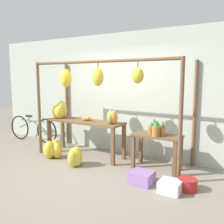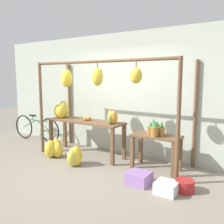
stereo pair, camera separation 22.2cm
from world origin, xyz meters
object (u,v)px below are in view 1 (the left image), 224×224
papaya_pile (112,118)px  fruit_crate_purple (170,187)px  banana_pile_on_table (60,111)px  banana_pile_ground_right (75,157)px  parked_bicycle (33,129)px  fruit_crate_white (142,178)px  blue_bucket (188,184)px  pineapple_cluster (156,129)px  banana_pile_ground_left (53,149)px  orange_pile (87,119)px

papaya_pile → fruit_crate_purple: papaya_pile is taller
banana_pile_on_table → banana_pile_ground_right: size_ratio=1.16×
parked_bicycle → fruit_crate_white: bearing=-14.4°
blue_bucket → banana_pile_ground_right: bearing=-177.9°
pineapple_cluster → banana_pile_ground_right: pineapple_cluster is taller
pineapple_cluster → papaya_pile: size_ratio=1.07×
banana_pile_ground_left → pineapple_cluster: bearing=12.9°
banana_pile_ground_right → papaya_pile: papaya_pile is taller
fruit_crate_white → papaya_pile: 1.51m
banana_pile_ground_left → papaya_pile: bearing=22.3°
banana_pile_ground_left → banana_pile_ground_right: (0.74, -0.14, -0.01)m
banana_pile_on_table → papaya_pile: banana_pile_on_table is taller
fruit_crate_purple → banana_pile_ground_right: bearing=176.1°
blue_bucket → banana_pile_ground_left: bearing=178.9°
pineapple_cluster → fruit_crate_purple: 1.21m
pineapple_cluster → fruit_crate_white: bearing=-86.7°
banana_pile_on_table → banana_pile_ground_right: 1.42m
parked_bicycle → banana_pile_on_table: bearing=-11.1°
banana_pile_on_table → pineapple_cluster: size_ratio=1.51×
banana_pile_on_table → fruit_crate_purple: 3.23m
banana_pile_on_table → banana_pile_ground_left: size_ratio=1.02×
orange_pile → pineapple_cluster: pineapple_cluster is taller
papaya_pile → fruit_crate_purple: bearing=-26.7°
orange_pile → papaya_pile: papaya_pile is taller
banana_pile_ground_right → fruit_crate_purple: 2.04m
banana_pile_on_table → banana_pile_ground_right: bearing=-33.7°
banana_pile_on_table → fruit_crate_purple: size_ratio=1.50×
blue_bucket → papaya_pile: 2.04m
fruit_crate_white → parked_bicycle: 3.92m
papaya_pile → fruit_crate_purple: (1.55, -0.78, -0.86)m
fruit_crate_white → fruit_crate_purple: size_ratio=1.11×
banana_pile_ground_left → parked_bicycle: (-1.53, 0.76, 0.17)m
pineapple_cluster → banana_pile_on_table: bearing=-179.9°
orange_pile → banana_pile_ground_left: 1.01m
banana_pile_on_table → fruit_crate_purple: bearing=-14.6°
papaya_pile → blue_bucket: bearing=-17.6°
pineapple_cluster → fruit_crate_purple: bearing=-54.6°
orange_pile → parked_bicycle: bearing=173.8°
pineapple_cluster → fruit_crate_white: 1.01m
parked_bicycle → fruit_crate_purple: bearing=-13.6°
blue_bucket → papaya_pile: (-1.76, 0.56, 0.86)m
blue_bucket → papaya_pile: bearing=162.4°
banana_pile_on_table → blue_bucket: bearing=-9.9°
blue_bucket → banana_pile_on_table: bearing=170.1°
banana_pile_on_table → pineapple_cluster: banana_pile_on_table is taller
banana_pile_ground_left → parked_bicycle: parked_bicycle is taller
fruit_crate_white → blue_bucket: fruit_crate_white is taller
banana_pile_on_table → fruit_crate_white: bearing=-16.1°
fruit_crate_white → banana_pile_ground_right: bearing=177.4°
fruit_crate_white → blue_bucket: size_ratio=1.21×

